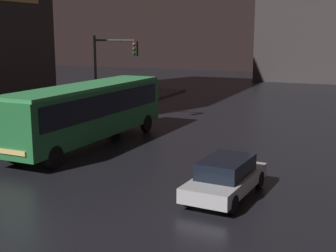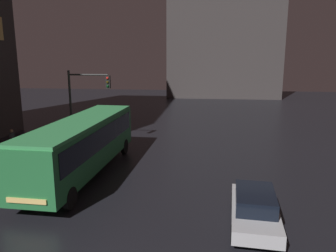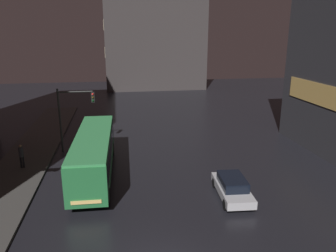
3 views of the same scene
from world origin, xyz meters
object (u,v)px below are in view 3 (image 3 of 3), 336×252
at_px(pedestrian_mid, 21,154).
at_px(traffic_light_main, 73,109).
at_px(car_taxi, 232,187).
at_px(bus_near, 94,151).

xyz_separation_m(pedestrian_mid, traffic_light_main, (3.52, 3.67, 2.55)).
distance_m(pedestrian_mid, traffic_light_main, 5.69).
bearing_deg(car_taxi, pedestrian_mid, -21.25).
distance_m(bus_near, car_taxi, 9.95).
relative_size(car_taxi, traffic_light_main, 0.80).
height_order(bus_near, car_taxi, bus_near).
relative_size(car_taxi, pedestrian_mid, 2.40).
bearing_deg(pedestrian_mid, traffic_light_main, -101.95).
xyz_separation_m(car_taxi, pedestrian_mid, (-14.22, 6.74, 0.50)).
xyz_separation_m(bus_near, car_taxi, (8.69, -4.69, -1.21)).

